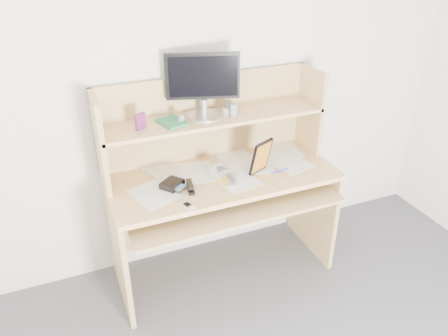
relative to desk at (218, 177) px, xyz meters
name	(u,v)px	position (x,y,z in m)	size (l,w,h in m)	color
back_wall	(203,81)	(0.00, 0.24, 0.56)	(3.60, 0.04, 2.50)	silver
desk	(218,177)	(0.00, 0.00, 0.00)	(1.40, 0.70, 1.30)	tan
paper_clutter	(223,175)	(0.00, -0.08, 0.06)	(1.32, 0.54, 0.01)	silver
keyboard	(220,199)	(-0.07, -0.21, -0.03)	(0.44, 0.16, 0.03)	black
tv_remote	(231,180)	(0.01, -0.18, 0.07)	(0.05, 0.16, 0.02)	gray
flip_phone	(187,205)	(-0.32, -0.33, 0.07)	(0.05, 0.09, 0.02)	silver
stapler	(190,186)	(-0.24, -0.17, 0.08)	(0.04, 0.13, 0.04)	black
wallet	(172,184)	(-0.33, -0.10, 0.08)	(0.12, 0.10, 0.03)	black
sticky_note_pad	(227,181)	(-0.02, -0.17, 0.06)	(0.08, 0.08, 0.01)	yellow
digital_camera	(215,168)	(-0.04, -0.03, 0.09)	(0.08, 0.03, 0.05)	silver
game_case	(261,157)	(0.22, -0.15, 0.17)	(0.15, 0.02, 0.22)	black
blue_pen	(280,171)	(0.34, -0.18, 0.07)	(0.01, 0.01, 0.13)	#1C1ED3
card_box	(140,121)	(-0.45, 0.04, 0.43)	(0.07, 0.02, 0.09)	maroon
shelf_book	(172,122)	(-0.27, 0.05, 0.40)	(0.13, 0.18, 0.02)	#2D7041
chip_stack_a	(181,119)	(-0.21, 0.04, 0.41)	(0.04, 0.04, 0.05)	black
chip_stack_b	(229,106)	(0.11, 0.10, 0.42)	(0.04, 0.04, 0.07)	silver
chip_stack_c	(226,112)	(0.07, 0.04, 0.41)	(0.04, 0.04, 0.05)	black
chip_stack_d	(233,110)	(0.11, 0.02, 0.43)	(0.05, 0.05, 0.08)	white
monitor	(203,83)	(-0.05, 0.11, 0.59)	(0.43, 0.22, 0.38)	silver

